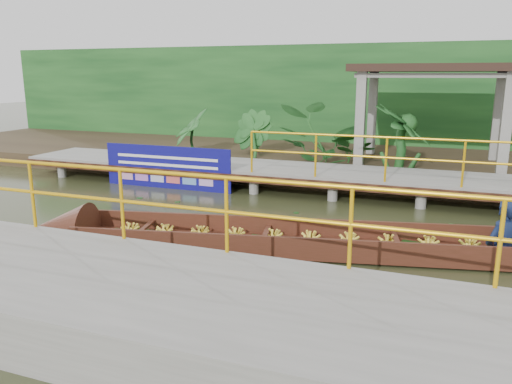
% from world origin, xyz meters
% --- Properties ---
extents(ground, '(80.00, 80.00, 0.00)m').
position_xyz_m(ground, '(0.00, 0.00, 0.00)').
color(ground, '#2D3219').
rests_on(ground, ground).
extents(land_strip, '(30.00, 8.00, 0.45)m').
position_xyz_m(land_strip, '(0.00, 7.50, 0.23)').
color(land_strip, '#2F2317').
rests_on(land_strip, ground).
extents(far_dock, '(16.00, 2.06, 1.66)m').
position_xyz_m(far_dock, '(0.02, 3.43, 0.48)').
color(far_dock, slate).
rests_on(far_dock, ground).
extents(near_dock, '(18.00, 2.40, 1.73)m').
position_xyz_m(near_dock, '(1.00, -4.20, 0.30)').
color(near_dock, slate).
rests_on(near_dock, ground).
extents(pavilion, '(4.40, 3.00, 3.00)m').
position_xyz_m(pavilion, '(3.00, 6.30, 2.82)').
color(pavilion, slate).
rests_on(pavilion, ground).
extents(foliage_backdrop, '(30.00, 0.80, 4.00)m').
position_xyz_m(foliage_backdrop, '(0.00, 10.00, 2.00)').
color(foliage_backdrop, '#123B17').
rests_on(foliage_backdrop, ground).
extents(vendor_boat, '(10.84, 3.29, 2.39)m').
position_xyz_m(vendor_boat, '(2.04, -0.73, 0.27)').
color(vendor_boat, '#3B1D10').
rests_on(vendor_boat, ground).
extents(blue_banner, '(3.64, 0.04, 1.14)m').
position_xyz_m(blue_banner, '(-3.35, 2.48, 0.56)').
color(blue_banner, navy).
rests_on(blue_banner, ground).
extents(tropical_plants, '(14.40, 1.40, 1.76)m').
position_xyz_m(tropical_plants, '(2.07, 5.30, 1.33)').
color(tropical_plants, '#123B17').
rests_on(tropical_plants, ground).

